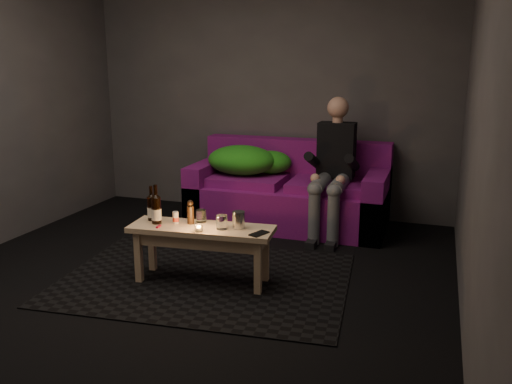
% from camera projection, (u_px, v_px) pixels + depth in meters
% --- Properties ---
extents(floor, '(4.50, 4.50, 0.00)m').
position_uv_depth(floor, '(179.00, 286.00, 4.09)').
color(floor, black).
rests_on(floor, ground).
extents(room, '(4.50, 4.50, 4.50)m').
position_uv_depth(room, '(199.00, 62.00, 4.12)').
color(room, silver).
rests_on(room, ground).
extents(rug, '(2.31, 1.77, 0.01)m').
position_uv_depth(rug, '(205.00, 279.00, 4.21)').
color(rug, black).
rests_on(rug, floor).
extents(sofa, '(1.97, 0.89, 0.85)m').
position_uv_depth(sofa, '(289.00, 195.00, 5.57)').
color(sofa, '#771078').
rests_on(sofa, floor).
extents(green_blanket, '(0.87, 0.59, 0.30)m').
position_uv_depth(green_blanket, '(247.00, 161.00, 5.63)').
color(green_blanket, '#1DA01D').
rests_on(green_blanket, sofa).
extents(person, '(0.35, 0.82, 1.32)m').
position_uv_depth(person, '(333.00, 165.00, 5.19)').
color(person, black).
rests_on(person, sofa).
extents(coffee_table, '(1.12, 0.44, 0.45)m').
position_uv_depth(coffee_table, '(202.00, 236.00, 4.08)').
color(coffee_table, '#E2B384').
rests_on(coffee_table, rug).
extents(beer_bottle_a, '(0.07, 0.07, 0.27)m').
position_uv_depth(beer_bottle_a, '(152.00, 208.00, 4.20)').
color(beer_bottle_a, black).
rests_on(beer_bottle_a, coffee_table).
extents(beer_bottle_b, '(0.08, 0.08, 0.30)m').
position_uv_depth(beer_bottle_b, '(156.00, 209.00, 4.11)').
color(beer_bottle_b, black).
rests_on(beer_bottle_b, coffee_table).
extents(salt_shaker, '(0.05, 0.05, 0.09)m').
position_uv_depth(salt_shaker, '(176.00, 218.00, 4.12)').
color(salt_shaker, silver).
rests_on(salt_shaker, coffee_table).
extents(pepper_mill, '(0.06, 0.06, 0.14)m').
position_uv_depth(pepper_mill, '(191.00, 215.00, 4.11)').
color(pepper_mill, black).
rests_on(pepper_mill, coffee_table).
extents(tumbler_back, '(0.09, 0.09, 0.09)m').
position_uv_depth(tumbler_back, '(201.00, 216.00, 4.17)').
color(tumbler_back, white).
rests_on(tumbler_back, coffee_table).
extents(tealight, '(0.06, 0.06, 0.04)m').
position_uv_depth(tealight, '(199.00, 228.00, 3.93)').
color(tealight, white).
rests_on(tealight, coffee_table).
extents(tumbler_front, '(0.09, 0.09, 0.10)m').
position_uv_depth(tumbler_front, '(222.00, 222.00, 3.99)').
color(tumbler_front, white).
rests_on(tumbler_front, coffee_table).
extents(steel_cup, '(0.12, 0.12, 0.13)m').
position_uv_depth(steel_cup, '(239.00, 220.00, 4.00)').
color(steel_cup, '#ABADB2').
rests_on(steel_cup, coffee_table).
extents(smartphone, '(0.13, 0.17, 0.01)m').
position_uv_depth(smartphone, '(259.00, 234.00, 3.88)').
color(smartphone, black).
rests_on(smartphone, coffee_table).
extents(red_lighter, '(0.03, 0.07, 0.01)m').
position_uv_depth(red_lighter, '(159.00, 226.00, 4.04)').
color(red_lighter, red).
rests_on(red_lighter, coffee_table).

